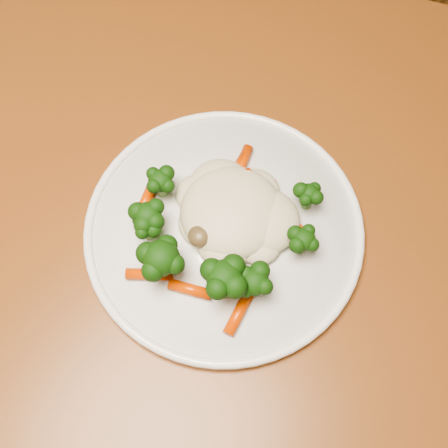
% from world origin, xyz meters
% --- Properties ---
extents(dining_table, '(1.39, 1.11, 0.75)m').
position_xyz_m(dining_table, '(-0.12, -0.09, 0.65)').
color(dining_table, brown).
rests_on(dining_table, ground).
extents(plate, '(0.30, 0.30, 0.01)m').
position_xyz_m(plate, '(-0.18, -0.12, 0.76)').
color(plate, white).
rests_on(plate, dining_table).
extents(meal, '(0.20, 0.21, 0.05)m').
position_xyz_m(meal, '(-0.18, -0.13, 0.78)').
color(meal, beige).
rests_on(meal, plate).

